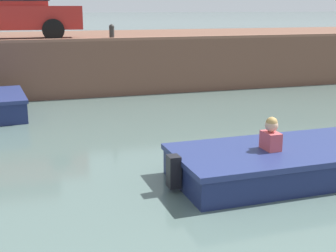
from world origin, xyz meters
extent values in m
plane|color=#4C605B|center=(0.00, 6.09, 0.00)|extent=(400.00, 400.00, 0.00)
cube|color=brown|center=(0.00, 15.18, 0.78)|extent=(60.00, 6.00, 1.56)
cube|color=brown|center=(0.00, 12.30, 1.60)|extent=(60.00, 0.24, 0.08)
cube|color=navy|center=(2.54, 5.02, 0.19)|extent=(4.67, 1.61, 0.38)
cube|color=navy|center=(2.54, 5.02, 0.42)|extent=(4.73, 1.67, 0.08)
cube|color=brown|center=(2.19, 5.01, 0.32)|extent=(0.26, 1.38, 0.06)
cube|color=black|center=(0.12, 4.98, 0.29)|extent=(0.16, 0.20, 0.45)
cube|color=#C64C51|center=(1.61, 5.00, 0.50)|extent=(0.21, 0.32, 0.44)
sphere|color=tan|center=(1.61, 5.00, 0.82)|extent=(0.19, 0.19, 0.19)
sphere|color=tan|center=(1.61, 5.00, 0.86)|extent=(0.17, 0.17, 0.17)
cube|color=#B2231E|center=(-2.16, 13.57, 2.18)|extent=(4.35, 1.92, 0.64)
cylinder|color=black|center=(-0.86, 12.62, 1.86)|extent=(0.61, 0.20, 0.60)
cylinder|color=black|center=(-0.80, 14.43, 1.86)|extent=(0.61, 0.20, 0.60)
cylinder|color=#2D2B28|center=(0.72, 12.43, 1.73)|extent=(0.14, 0.14, 0.35)
sphere|color=#2D2B28|center=(0.72, 12.43, 1.93)|extent=(0.15, 0.15, 0.15)
camera|label=1|loc=(-1.76, -0.77, 2.48)|focal=50.00mm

